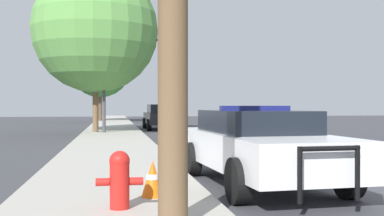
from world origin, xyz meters
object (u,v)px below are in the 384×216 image
object	(u,v)px
tree_sidewalk_mid	(95,30)
traffic_cone	(153,178)
traffic_light	(133,64)
car_background_midblock	(161,116)
police_car	(259,145)
tree_sidewalk_far	(100,67)
fire_hydrant	(120,178)

from	to	relation	value
tree_sidewalk_mid	traffic_cone	bearing A→B (deg)	-85.31
traffic_light	car_background_midblock	size ratio (longest dim) A/B	1.06
police_car	traffic_cone	size ratio (longest dim) A/B	9.37
police_car	tree_sidewalk_mid	world-z (taller)	tree_sidewalk_mid
tree_sidewalk_mid	traffic_cone	world-z (taller)	tree_sidewalk_mid
traffic_light	police_car	bearing A→B (deg)	-83.88
tree_sidewalk_mid	tree_sidewalk_far	distance (m)	17.94
tree_sidewalk_mid	traffic_cone	distance (m)	18.30
tree_sidewalk_far	traffic_cone	distance (m)	35.83
fire_hydrant	tree_sidewalk_mid	size ratio (longest dim) A/B	0.09
traffic_light	traffic_cone	distance (m)	17.41
tree_sidewalk_mid	car_background_midblock	bearing A→B (deg)	51.01
tree_sidewalk_far	traffic_cone	size ratio (longest dim) A/B	13.72
fire_hydrant	car_background_midblock	size ratio (longest dim) A/B	0.17
traffic_light	traffic_cone	bearing A→B (deg)	-91.36
police_car	tree_sidewalk_mid	bearing A→B (deg)	-81.43
traffic_light	traffic_cone	world-z (taller)	traffic_light
traffic_light	traffic_cone	size ratio (longest dim) A/B	8.90
car_background_midblock	tree_sidewalk_mid	distance (m)	7.47
tree_sidewalk_mid	traffic_cone	xyz separation A→B (m)	(1.44, -17.58, -4.88)
car_background_midblock	tree_sidewalk_mid	bearing A→B (deg)	-130.21
car_background_midblock	traffic_cone	world-z (taller)	car_background_midblock
police_car	tree_sidewalk_far	xyz separation A→B (m)	(-3.75, 34.06, 4.08)
car_background_midblock	traffic_cone	distance (m)	22.36
fire_hydrant	car_background_midblock	bearing A→B (deg)	83.02
fire_hydrant	tree_sidewalk_far	size ratio (longest dim) A/B	0.10
fire_hydrant	traffic_cone	xyz separation A→B (m)	(0.49, 0.75, -0.13)
fire_hydrant	tree_sidewalk_far	xyz separation A→B (m)	(-1.17, 36.27, 4.30)
tree_sidewalk_mid	tree_sidewalk_far	xyz separation A→B (m)	(-0.22, 17.93, -0.44)
car_background_midblock	tree_sidewalk_far	size ratio (longest dim) A/B	0.61
police_car	traffic_light	size ratio (longest dim) A/B	1.05
police_car	fire_hydrant	distance (m)	3.41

